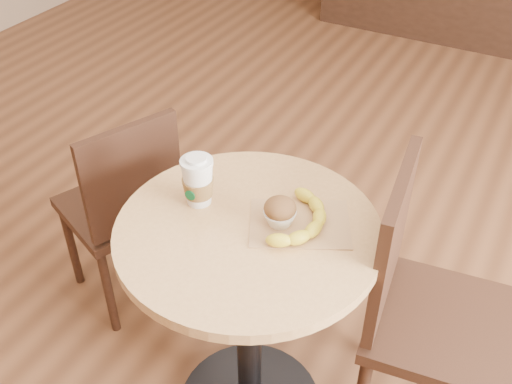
{
  "coord_description": "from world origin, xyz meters",
  "views": [
    {
      "loc": [
        0.51,
        -1.04,
        1.7
      ],
      "look_at": [
        -0.03,
        -0.06,
        0.83
      ],
      "focal_mm": 42.0,
      "sensor_mm": 36.0,
      "label": 1
    }
  ],
  "objects_px": {
    "chair_right": "(424,306)",
    "banana": "(303,220)",
    "chair_left": "(125,205)",
    "cafe_table": "(249,295)",
    "coffee_cup": "(198,182)",
    "muffin": "(280,212)"
  },
  "relations": [
    {
      "from": "chair_right",
      "to": "banana",
      "type": "relative_size",
      "value": 3.64
    },
    {
      "from": "cafe_table",
      "to": "banana",
      "type": "height_order",
      "value": "banana"
    },
    {
      "from": "chair_left",
      "to": "chair_right",
      "type": "relative_size",
      "value": 0.89
    },
    {
      "from": "chair_right",
      "to": "muffin",
      "type": "relative_size",
      "value": 11.02
    },
    {
      "from": "muffin",
      "to": "banana",
      "type": "bearing_deg",
      "value": 18.7
    },
    {
      "from": "chair_left",
      "to": "banana",
      "type": "bearing_deg",
      "value": 101.3
    },
    {
      "from": "banana",
      "to": "coffee_cup",
      "type": "bearing_deg",
      "value": -172.73
    },
    {
      "from": "chair_right",
      "to": "banana",
      "type": "height_order",
      "value": "chair_right"
    },
    {
      "from": "cafe_table",
      "to": "chair_left",
      "type": "height_order",
      "value": "chair_left"
    },
    {
      "from": "cafe_table",
      "to": "muffin",
      "type": "distance_m",
      "value": 0.29
    },
    {
      "from": "cafe_table",
      "to": "coffee_cup",
      "type": "xyz_separation_m",
      "value": [
        -0.16,
        0.03,
        0.3
      ]
    },
    {
      "from": "chair_left",
      "to": "coffee_cup",
      "type": "height_order",
      "value": "coffee_cup"
    },
    {
      "from": "cafe_table",
      "to": "chair_left",
      "type": "relative_size",
      "value": 0.95
    },
    {
      "from": "chair_right",
      "to": "cafe_table",
      "type": "bearing_deg",
      "value": 109.6
    },
    {
      "from": "chair_right",
      "to": "coffee_cup",
      "type": "height_order",
      "value": "coffee_cup"
    },
    {
      "from": "coffee_cup",
      "to": "banana",
      "type": "distance_m",
      "value": 0.27
    },
    {
      "from": "chair_left",
      "to": "coffee_cup",
      "type": "relative_size",
      "value": 5.82
    },
    {
      "from": "chair_left",
      "to": "cafe_table",
      "type": "bearing_deg",
      "value": 93.41
    },
    {
      "from": "muffin",
      "to": "cafe_table",
      "type": "bearing_deg",
      "value": -141.96
    },
    {
      "from": "chair_right",
      "to": "chair_left",
      "type": "bearing_deg",
      "value": 82.61
    },
    {
      "from": "chair_left",
      "to": "muffin",
      "type": "relative_size",
      "value": 9.84
    },
    {
      "from": "cafe_table",
      "to": "coffee_cup",
      "type": "height_order",
      "value": "coffee_cup"
    }
  ]
}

